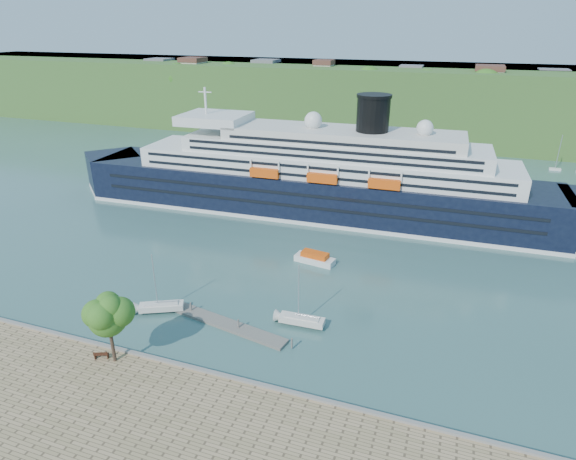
# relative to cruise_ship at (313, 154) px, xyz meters

# --- Properties ---
(ground) EXTENTS (400.00, 400.00, 0.00)m
(ground) POSITION_rel_cruise_ship_xyz_m (-0.09, -55.64, -12.83)
(ground) COLOR #325855
(ground) RESTS_ON ground
(far_hillside) EXTENTS (400.00, 50.00, 24.00)m
(far_hillside) POSITION_rel_cruise_ship_xyz_m (-0.09, 89.36, -0.83)
(far_hillside) COLOR #3C6227
(far_hillside) RESTS_ON ground
(quay_coping) EXTENTS (220.00, 0.50, 0.30)m
(quay_coping) POSITION_rel_cruise_ship_xyz_m (-0.09, -55.84, -11.68)
(quay_coping) COLOR slate
(quay_coping) RESTS_ON promenade
(cruise_ship) EXTENTS (114.75, 20.42, 25.66)m
(cruise_ship) POSITION_rel_cruise_ship_xyz_m (0.00, 0.00, 0.00)
(cruise_ship) COLOR black
(cruise_ship) RESTS_ON ground
(park_bench) EXTENTS (1.94, 1.35, 1.15)m
(park_bench) POSITION_rel_cruise_ship_xyz_m (-8.83, -57.78, -11.26)
(park_bench) COLOR #411F12
(park_bench) RESTS_ON promenade
(promenade_tree) EXTENTS (5.94, 5.94, 9.84)m
(promenade_tree) POSITION_rel_cruise_ship_xyz_m (-7.04, -57.64, -6.91)
(promenade_tree) COLOR #225717
(promenade_tree) RESTS_ON promenade
(floating_pontoon) EXTENTS (18.79, 5.74, 0.42)m
(floating_pontoon) POSITION_rel_cruise_ship_xyz_m (1.62, -45.35, -12.62)
(floating_pontoon) COLOR slate
(floating_pontoon) RESTS_ON ground
(sailboat_white_near) EXTENTS (6.99, 4.73, 8.85)m
(sailboat_white_near) POSITION_rel_cruise_ship_xyz_m (-8.58, -45.41, -8.41)
(sailboat_white_near) COLOR silver
(sailboat_white_near) RESTS_ON ground
(sailboat_white_far) EXTENTS (6.94, 2.18, 8.87)m
(sailboat_white_far) POSITION_rel_cruise_ship_xyz_m (11.41, -41.93, -8.39)
(sailboat_white_far) COLOR silver
(sailboat_white_far) RESTS_ON ground
(tender_launch) EXTENTS (7.33, 3.46, 1.95)m
(tender_launch) POSITION_rel_cruise_ship_xyz_m (7.69, -23.25, -11.86)
(tender_launch) COLOR #E74F0D
(tender_launch) RESTS_ON ground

